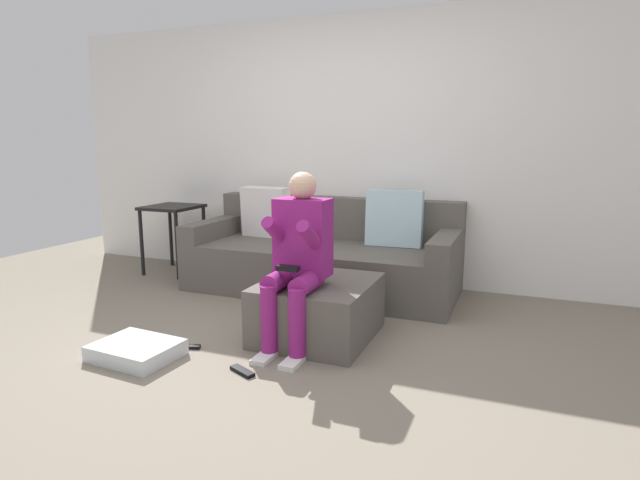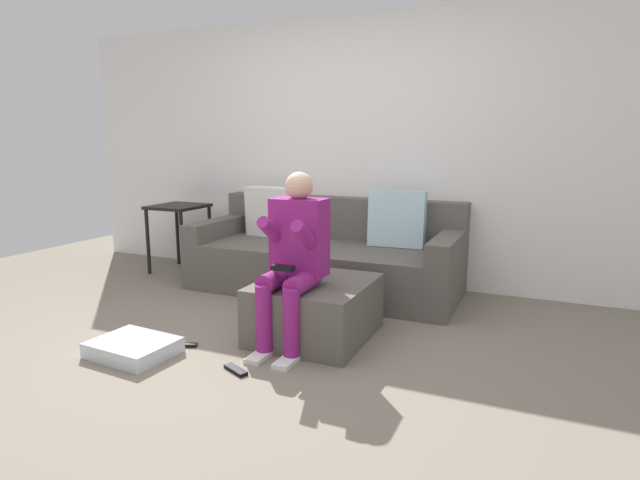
% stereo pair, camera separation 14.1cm
% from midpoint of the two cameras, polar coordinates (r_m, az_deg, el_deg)
% --- Properties ---
extents(ground_plane, '(7.82, 7.82, 0.00)m').
position_cam_midpoint_polar(ground_plane, '(3.27, -10.36, -12.74)').
color(ground_plane, slate).
extents(wall_back, '(6.02, 0.10, 2.42)m').
position_cam_midpoint_polar(wall_back, '(4.90, 2.39, 9.78)').
color(wall_back, white).
rests_on(wall_back, ground_plane).
extents(couch_sectional, '(2.32, 0.97, 0.89)m').
position_cam_midpoint_polar(couch_sectional, '(4.60, -0.49, -1.70)').
color(couch_sectional, '#59544C').
rests_on(couch_sectional, ground_plane).
extents(ottoman, '(0.71, 0.79, 0.38)m').
position_cam_midpoint_polar(ottoman, '(3.50, -1.36, -7.62)').
color(ottoman, '#59544C').
rests_on(ottoman, ground_plane).
extents(person_seated, '(0.34, 0.58, 1.11)m').
position_cam_midpoint_polar(person_seated, '(3.25, -3.67, -1.38)').
color(person_seated, '#8C1E72').
rests_on(person_seated, ground_plane).
extents(storage_bin, '(0.51, 0.42, 0.10)m').
position_cam_midpoint_polar(storage_bin, '(3.43, -20.69, -11.29)').
color(storage_bin, silver).
rests_on(storage_bin, ground_plane).
extents(side_table, '(0.48, 0.51, 0.67)m').
position_cam_midpoint_polar(side_table, '(5.36, -16.63, 2.37)').
color(side_table, black).
rests_on(side_table, ground_plane).
extents(remote_near_ottoman, '(0.18, 0.12, 0.02)m').
position_cam_midpoint_polar(remote_near_ottoman, '(3.08, -9.88, -14.03)').
color(remote_near_ottoman, black).
rests_on(remote_near_ottoman, ground_plane).
extents(remote_by_storage_bin, '(0.15, 0.08, 0.02)m').
position_cam_midpoint_polar(remote_by_storage_bin, '(3.48, -15.36, -11.27)').
color(remote_by_storage_bin, black).
rests_on(remote_by_storage_bin, ground_plane).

